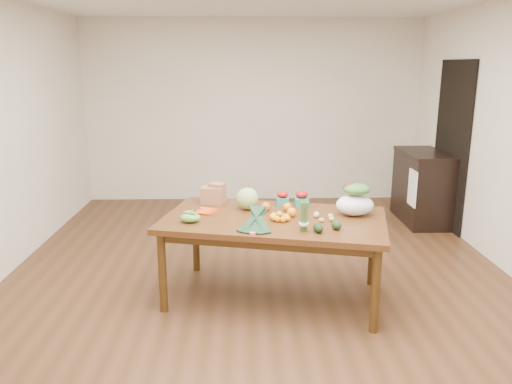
{
  "coord_description": "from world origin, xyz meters",
  "views": [
    {
      "loc": [
        -0.15,
        -4.55,
        2.04
      ],
      "look_at": [
        -0.02,
        0.0,
        0.87
      ],
      "focal_mm": 35.0,
      "sensor_mm": 36.0,
      "label": 1
    }
  ],
  "objects_px": {
    "dining_table": "(274,258)",
    "salad_bag": "(355,201)",
    "mandarin_cluster": "(279,215)",
    "cabbage": "(247,199)",
    "cabinet": "(422,187)",
    "kale_bunch": "(255,221)",
    "paper_bag": "(212,193)",
    "asparagus_bundle": "(304,216)"
  },
  "relations": [
    {
      "from": "asparagus_bundle",
      "to": "dining_table",
      "type": "bearing_deg",
      "value": 132.29
    },
    {
      "from": "dining_table",
      "to": "asparagus_bundle",
      "type": "bearing_deg",
      "value": -47.71
    },
    {
      "from": "paper_bag",
      "to": "asparagus_bundle",
      "type": "relative_size",
      "value": 1.09
    },
    {
      "from": "dining_table",
      "to": "cabbage",
      "type": "height_order",
      "value": "cabbage"
    },
    {
      "from": "mandarin_cluster",
      "to": "kale_bunch",
      "type": "relative_size",
      "value": 0.45
    },
    {
      "from": "paper_bag",
      "to": "salad_bag",
      "type": "xyz_separation_m",
      "value": [
        1.28,
        -0.43,
        0.03
      ]
    },
    {
      "from": "kale_bunch",
      "to": "cabinet",
      "type": "bearing_deg",
      "value": 61.25
    },
    {
      "from": "cabinet",
      "to": "paper_bag",
      "type": "bearing_deg",
      "value": -147.03
    },
    {
      "from": "asparagus_bundle",
      "to": "kale_bunch",
      "type": "bearing_deg",
      "value": -170.93
    },
    {
      "from": "mandarin_cluster",
      "to": "asparagus_bundle",
      "type": "relative_size",
      "value": 0.72
    },
    {
      "from": "cabinet",
      "to": "mandarin_cluster",
      "type": "xyz_separation_m",
      "value": [
        -2.06,
        -2.28,
        0.32
      ]
    },
    {
      "from": "salad_bag",
      "to": "mandarin_cluster",
      "type": "bearing_deg",
      "value": -169.35
    },
    {
      "from": "paper_bag",
      "to": "kale_bunch",
      "type": "relative_size",
      "value": 0.68
    },
    {
      "from": "kale_bunch",
      "to": "asparagus_bundle",
      "type": "height_order",
      "value": "asparagus_bundle"
    },
    {
      "from": "dining_table",
      "to": "asparagus_bundle",
      "type": "height_order",
      "value": "asparagus_bundle"
    },
    {
      "from": "dining_table",
      "to": "mandarin_cluster",
      "type": "height_order",
      "value": "mandarin_cluster"
    },
    {
      "from": "cabinet",
      "to": "kale_bunch",
      "type": "xyz_separation_m",
      "value": [
        -2.27,
        -2.55,
        0.36
      ]
    },
    {
      "from": "cabinet",
      "to": "cabbage",
      "type": "relative_size",
      "value": 5.04
    },
    {
      "from": "mandarin_cluster",
      "to": "kale_bunch",
      "type": "bearing_deg",
      "value": -127.85
    },
    {
      "from": "dining_table",
      "to": "mandarin_cluster",
      "type": "xyz_separation_m",
      "value": [
        0.04,
        -0.07,
        0.42
      ]
    },
    {
      "from": "paper_bag",
      "to": "asparagus_bundle",
      "type": "xyz_separation_m",
      "value": [
        0.77,
        -0.86,
        0.03
      ]
    },
    {
      "from": "dining_table",
      "to": "asparagus_bundle",
      "type": "xyz_separation_m",
      "value": [
        0.21,
        -0.38,
        0.5
      ]
    },
    {
      "from": "dining_table",
      "to": "cabinet",
      "type": "distance_m",
      "value": 3.05
    },
    {
      "from": "mandarin_cluster",
      "to": "salad_bag",
      "type": "bearing_deg",
      "value": 10.65
    },
    {
      "from": "cabbage",
      "to": "cabinet",
      "type": "bearing_deg",
      "value": 39.86
    },
    {
      "from": "paper_bag",
      "to": "cabbage",
      "type": "xyz_separation_m",
      "value": [
        0.33,
        -0.22,
        0.01
      ]
    },
    {
      "from": "dining_table",
      "to": "paper_bag",
      "type": "distance_m",
      "value": 0.88
    },
    {
      "from": "mandarin_cluster",
      "to": "salad_bag",
      "type": "height_order",
      "value": "salad_bag"
    },
    {
      "from": "cabinet",
      "to": "mandarin_cluster",
      "type": "relative_size",
      "value": 5.67
    },
    {
      "from": "mandarin_cluster",
      "to": "kale_bunch",
      "type": "height_order",
      "value": "kale_bunch"
    },
    {
      "from": "asparagus_bundle",
      "to": "salad_bag",
      "type": "distance_m",
      "value": 0.66
    },
    {
      "from": "kale_bunch",
      "to": "salad_bag",
      "type": "relative_size",
      "value": 1.2
    },
    {
      "from": "dining_table",
      "to": "salad_bag",
      "type": "relative_size",
      "value": 5.72
    },
    {
      "from": "salad_bag",
      "to": "asparagus_bundle",
      "type": "bearing_deg",
      "value": -139.46
    },
    {
      "from": "salad_bag",
      "to": "cabbage",
      "type": "bearing_deg",
      "value": 167.53
    },
    {
      "from": "asparagus_bundle",
      "to": "salad_bag",
      "type": "height_order",
      "value": "salad_bag"
    },
    {
      "from": "cabbage",
      "to": "salad_bag",
      "type": "distance_m",
      "value": 0.97
    },
    {
      "from": "cabinet",
      "to": "asparagus_bundle",
      "type": "relative_size",
      "value": 4.08
    },
    {
      "from": "paper_bag",
      "to": "salad_bag",
      "type": "bearing_deg",
      "value": -18.5
    },
    {
      "from": "cabbage",
      "to": "mandarin_cluster",
      "type": "height_order",
      "value": "cabbage"
    },
    {
      "from": "mandarin_cluster",
      "to": "kale_bunch",
      "type": "distance_m",
      "value": 0.35
    },
    {
      "from": "kale_bunch",
      "to": "cabbage",
      "type": "bearing_deg",
      "value": 108.03
    }
  ]
}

